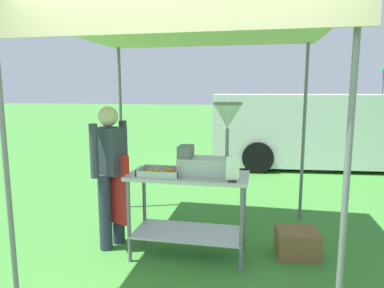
{
  "coord_description": "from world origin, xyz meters",
  "views": [
    {
      "loc": [
        0.57,
        -2.15,
        1.78
      ],
      "look_at": [
        -0.15,
        1.48,
        1.2
      ],
      "focal_mm": 32.12,
      "sensor_mm": 36.0,
      "label": 1
    }
  ],
  "objects_px": {
    "vendor": "(111,170)",
    "donut_tray": "(162,173)",
    "stall_canopy": "(190,33)",
    "donut_cart": "(188,197)",
    "donut_fryer": "(213,146)",
    "menu_sign": "(233,171)",
    "supply_crate": "(297,243)",
    "van_white": "(325,129)"
  },
  "relations": [
    {
      "from": "vendor",
      "to": "donut_tray",
      "type": "bearing_deg",
      "value": -14.68
    },
    {
      "from": "stall_canopy",
      "to": "donut_cart",
      "type": "distance_m",
      "value": 1.69
    },
    {
      "from": "stall_canopy",
      "to": "donut_fryer",
      "type": "distance_m",
      "value": 1.16
    },
    {
      "from": "donut_fryer",
      "to": "menu_sign",
      "type": "bearing_deg",
      "value": -45.14
    },
    {
      "from": "vendor",
      "to": "supply_crate",
      "type": "relative_size",
      "value": 3.38
    },
    {
      "from": "stall_canopy",
      "to": "vendor",
      "type": "distance_m",
      "value": 1.71
    },
    {
      "from": "menu_sign",
      "to": "stall_canopy",
      "type": "bearing_deg",
      "value": 146.53
    },
    {
      "from": "vendor",
      "to": "menu_sign",
      "type": "bearing_deg",
      "value": -11.94
    },
    {
      "from": "donut_fryer",
      "to": "vendor",
      "type": "height_order",
      "value": "donut_fryer"
    },
    {
      "from": "menu_sign",
      "to": "van_white",
      "type": "height_order",
      "value": "van_white"
    },
    {
      "from": "vendor",
      "to": "donut_cart",
      "type": "bearing_deg",
      "value": -4.7
    },
    {
      "from": "supply_crate",
      "to": "van_white",
      "type": "relative_size",
      "value": 0.09
    },
    {
      "from": "van_white",
      "to": "stall_canopy",
      "type": "bearing_deg",
      "value": -113.97
    },
    {
      "from": "donut_tray",
      "to": "vendor",
      "type": "relative_size",
      "value": 0.28
    },
    {
      "from": "stall_canopy",
      "to": "donut_tray",
      "type": "distance_m",
      "value": 1.45
    },
    {
      "from": "donut_fryer",
      "to": "supply_crate",
      "type": "distance_m",
      "value": 1.43
    },
    {
      "from": "donut_cart",
      "to": "menu_sign",
      "type": "height_order",
      "value": "menu_sign"
    },
    {
      "from": "donut_cart",
      "to": "vendor",
      "type": "bearing_deg",
      "value": 175.3
    },
    {
      "from": "donut_tray",
      "to": "van_white",
      "type": "height_order",
      "value": "van_white"
    },
    {
      "from": "donut_tray",
      "to": "supply_crate",
      "type": "bearing_deg",
      "value": 13.31
    },
    {
      "from": "donut_cart",
      "to": "supply_crate",
      "type": "height_order",
      "value": "donut_cart"
    },
    {
      "from": "menu_sign",
      "to": "van_white",
      "type": "xyz_separation_m",
      "value": [
        1.76,
        5.35,
        -0.14
      ]
    },
    {
      "from": "stall_canopy",
      "to": "vendor",
      "type": "relative_size",
      "value": 1.74
    },
    {
      "from": "donut_cart",
      "to": "donut_fryer",
      "type": "distance_m",
      "value": 0.61
    },
    {
      "from": "donut_tray",
      "to": "supply_crate",
      "type": "distance_m",
      "value": 1.66
    },
    {
      "from": "stall_canopy",
      "to": "van_white",
      "type": "xyz_separation_m",
      "value": [
        2.24,
        5.03,
        -1.47
      ]
    },
    {
      "from": "donut_tray",
      "to": "donut_fryer",
      "type": "bearing_deg",
      "value": 11.34
    },
    {
      "from": "supply_crate",
      "to": "donut_cart",
      "type": "bearing_deg",
      "value": -168.27
    },
    {
      "from": "menu_sign",
      "to": "supply_crate",
      "type": "height_order",
      "value": "menu_sign"
    },
    {
      "from": "donut_fryer",
      "to": "vendor",
      "type": "xyz_separation_m",
      "value": [
        -1.16,
        0.07,
        -0.32
      ]
    },
    {
      "from": "stall_canopy",
      "to": "van_white",
      "type": "bearing_deg",
      "value": 66.03
    },
    {
      "from": "donut_tray",
      "to": "van_white",
      "type": "relative_size",
      "value": 0.08
    },
    {
      "from": "stall_canopy",
      "to": "donut_fryer",
      "type": "relative_size",
      "value": 3.74
    },
    {
      "from": "supply_crate",
      "to": "menu_sign",
      "type": "bearing_deg",
      "value": -145.97
    },
    {
      "from": "donut_cart",
      "to": "supply_crate",
      "type": "xyz_separation_m",
      "value": [
        1.16,
        0.24,
        -0.52
      ]
    },
    {
      "from": "donut_fryer",
      "to": "donut_tray",
      "type": "bearing_deg",
      "value": -168.66
    },
    {
      "from": "stall_canopy",
      "to": "donut_cart",
      "type": "height_order",
      "value": "stall_canopy"
    },
    {
      "from": "stall_canopy",
      "to": "donut_fryer",
      "type": "bearing_deg",
      "value": -19.58
    },
    {
      "from": "donut_cart",
      "to": "vendor",
      "type": "distance_m",
      "value": 0.94
    },
    {
      "from": "donut_fryer",
      "to": "menu_sign",
      "type": "relative_size",
      "value": 3.04
    },
    {
      "from": "stall_canopy",
      "to": "donut_cart",
      "type": "xyz_separation_m",
      "value": [
        0.0,
        -0.1,
        -1.69
      ]
    },
    {
      "from": "stall_canopy",
      "to": "van_white",
      "type": "height_order",
      "value": "stall_canopy"
    }
  ]
}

